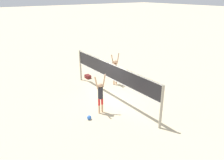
{
  "coord_description": "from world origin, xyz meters",
  "views": [
    {
      "loc": [
        9.9,
        -7.33,
        6.24
      ],
      "look_at": [
        0.0,
        0.0,
        1.27
      ],
      "focal_mm": 35.0,
      "sensor_mm": 36.0,
      "label": 1
    }
  ],
  "objects_px": {
    "player_spiker": "(100,94)",
    "gear_bag": "(88,77)",
    "player_blocker": "(115,68)",
    "volleyball": "(89,118)",
    "volleyball_net": "(112,75)"
  },
  "relations": [
    {
      "from": "player_blocker",
      "to": "volleyball_net",
      "type": "bearing_deg",
      "value": 47.96
    },
    {
      "from": "volleyball_net",
      "to": "volleyball",
      "type": "bearing_deg",
      "value": -62.96
    },
    {
      "from": "volleyball_net",
      "to": "volleyball",
      "type": "relative_size",
      "value": 34.7
    },
    {
      "from": "player_spiker",
      "to": "volleyball",
      "type": "xyz_separation_m",
      "value": [
        0.22,
        -0.89,
        -1.06
      ]
    },
    {
      "from": "player_spiker",
      "to": "volleyball",
      "type": "distance_m",
      "value": 1.4
    },
    {
      "from": "player_spiker",
      "to": "gear_bag",
      "type": "distance_m",
      "value": 5.5
    },
    {
      "from": "player_spiker",
      "to": "gear_bag",
      "type": "relative_size",
      "value": 4.71
    },
    {
      "from": "volleyball",
      "to": "gear_bag",
      "type": "height_order",
      "value": "gear_bag"
    },
    {
      "from": "volleyball",
      "to": "player_blocker",
      "type": "bearing_deg",
      "value": 126.7
    },
    {
      "from": "player_spiker",
      "to": "player_blocker",
      "type": "xyz_separation_m",
      "value": [
        -2.73,
        3.08,
        0.04
      ]
    },
    {
      "from": "volleyball_net",
      "to": "player_blocker",
      "type": "relative_size",
      "value": 3.51
    },
    {
      "from": "volleyball_net",
      "to": "player_spiker",
      "type": "bearing_deg",
      "value": -56.43
    },
    {
      "from": "player_spiker",
      "to": "player_blocker",
      "type": "distance_m",
      "value": 4.12
    },
    {
      "from": "volleyball_net",
      "to": "player_blocker",
      "type": "xyz_separation_m",
      "value": [
        -1.72,
        1.55,
        -0.4
      ]
    },
    {
      "from": "player_blocker",
      "to": "volleyball",
      "type": "distance_m",
      "value": 5.06
    }
  ]
}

